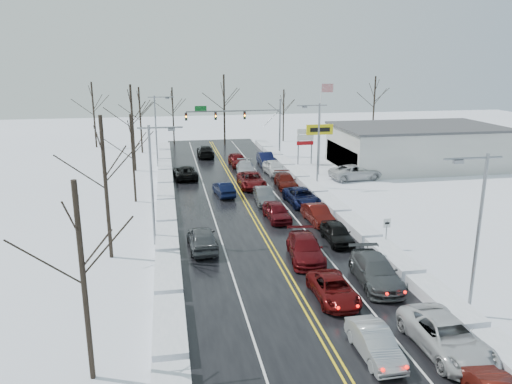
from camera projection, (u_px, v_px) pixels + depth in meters
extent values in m
plane|color=white|center=(256.00, 221.00, 42.90)|extent=(160.00, 160.00, 0.00)
cube|color=black|center=(252.00, 214.00, 44.79)|extent=(14.00, 84.00, 0.01)
cube|color=white|center=(167.00, 219.00, 43.48)|extent=(1.67, 72.00, 0.75)
cube|color=white|center=(333.00, 210.00, 46.12)|extent=(1.67, 72.00, 0.75)
cylinder|color=slate|center=(280.00, 128.00, 69.89)|extent=(0.24, 0.24, 8.00)
cylinder|color=slate|center=(234.00, 111.00, 68.11)|extent=(13.00, 0.18, 0.18)
cylinder|color=slate|center=(272.00, 118.00, 69.32)|extent=(2.33, 0.10, 2.33)
cube|color=#0C591E|center=(201.00, 109.00, 67.22)|extent=(1.60, 0.08, 0.70)
cube|color=black|center=(245.00, 115.00, 68.54)|extent=(0.32, 0.25, 1.05)
sphere|color=#3F0705|center=(245.00, 113.00, 68.31)|extent=(0.20, 0.20, 0.20)
sphere|color=orange|center=(245.00, 116.00, 68.39)|extent=(0.22, 0.22, 0.22)
sphere|color=black|center=(245.00, 118.00, 68.47)|extent=(0.20, 0.20, 0.20)
cube|color=black|center=(216.00, 116.00, 67.85)|extent=(0.32, 0.25, 1.05)
sphere|color=#3F0705|center=(216.00, 114.00, 67.62)|extent=(0.20, 0.20, 0.20)
sphere|color=orange|center=(216.00, 116.00, 67.69)|extent=(0.22, 0.22, 0.22)
sphere|color=black|center=(216.00, 118.00, 67.77)|extent=(0.20, 0.20, 0.20)
cube|color=black|center=(186.00, 117.00, 67.15)|extent=(0.32, 0.25, 1.05)
sphere|color=#3F0705|center=(186.00, 115.00, 66.92)|extent=(0.20, 0.20, 0.20)
sphere|color=orange|center=(186.00, 117.00, 67.00)|extent=(0.22, 0.22, 0.22)
sphere|color=black|center=(186.00, 119.00, 67.08)|extent=(0.20, 0.20, 0.20)
cylinder|color=slate|center=(319.00, 151.00, 59.17)|extent=(0.20, 0.20, 5.60)
cube|color=yellow|center=(320.00, 130.00, 58.48)|extent=(3.20, 0.30, 1.20)
cube|color=black|center=(320.00, 130.00, 58.32)|extent=(2.40, 0.04, 0.50)
cylinder|color=slate|center=(298.00, 149.00, 64.92)|extent=(0.16, 0.16, 4.00)
cylinder|color=slate|center=(312.00, 149.00, 65.23)|extent=(0.16, 0.16, 4.00)
cube|color=white|center=(305.00, 132.00, 64.47)|extent=(2.20, 0.22, 0.70)
cube|color=white|center=(305.00, 138.00, 64.68)|extent=(2.20, 0.22, 0.70)
cube|color=#9C0C11|center=(305.00, 143.00, 64.86)|extent=(2.20, 0.22, 0.50)
cylinder|color=slate|center=(386.00, 235.00, 36.44)|extent=(0.08, 0.08, 2.20)
cube|color=white|center=(387.00, 223.00, 36.20)|extent=(0.55, 0.05, 0.70)
cube|color=black|center=(387.00, 223.00, 36.16)|extent=(0.35, 0.02, 0.15)
cylinder|color=silver|center=(320.00, 118.00, 72.66)|extent=(0.14, 0.14, 10.00)
cube|color=beige|center=(416.00, 147.00, 63.49)|extent=(20.00, 12.00, 5.00)
cube|color=#262628|center=(341.00, 157.00, 62.00)|extent=(0.10, 11.00, 2.80)
cube|color=#3F3F42|center=(418.00, 127.00, 62.79)|extent=(20.40, 12.40, 0.30)
cylinder|color=slate|center=(478.00, 238.00, 26.11)|extent=(0.18, 0.18, 9.00)
cylinder|color=slate|center=(473.00, 158.00, 24.84)|extent=(3.20, 0.12, 0.12)
cube|color=slate|center=(458.00, 162.00, 24.74)|extent=(0.50, 0.25, 0.18)
cylinder|color=slate|center=(318.00, 146.00, 52.68)|extent=(0.18, 0.18, 9.00)
cylinder|color=slate|center=(312.00, 106.00, 51.41)|extent=(3.20, 0.12, 0.12)
cube|color=slate|center=(305.00, 107.00, 51.31)|extent=(0.50, 0.25, 0.18)
cylinder|color=slate|center=(152.00, 187.00, 36.44)|extent=(0.18, 0.18, 9.00)
cylinder|color=slate|center=(160.00, 128.00, 35.45)|extent=(3.20, 0.12, 0.12)
cube|color=slate|center=(172.00, 129.00, 35.63)|extent=(0.50, 0.25, 0.18)
cylinder|color=slate|center=(156.00, 132.00, 63.02)|extent=(0.18, 0.18, 9.00)
cylinder|color=slate|center=(161.00, 97.00, 62.02)|extent=(3.20, 0.12, 0.12)
cube|color=slate|center=(167.00, 98.00, 62.20)|extent=(0.50, 0.25, 0.18)
cylinder|color=#2D231C|center=(84.00, 284.00, 20.82)|extent=(0.24, 0.24, 9.00)
cylinder|color=#2D231C|center=(106.00, 189.00, 33.89)|extent=(0.27, 0.27, 10.00)
cylinder|color=#2D231C|center=(133.00, 159.00, 47.55)|extent=(0.23, 0.23, 8.50)
cylinder|color=#2D231C|center=(133.00, 128.00, 60.45)|extent=(0.28, 0.28, 10.50)
cylinder|color=#2D231C|center=(140.00, 120.00, 72.04)|extent=(0.25, 0.25, 9.50)
cylinder|color=#2D231C|center=(94.00, 115.00, 76.42)|extent=(0.27, 0.27, 10.00)
cylinder|color=#2D231C|center=(173.00, 116.00, 79.58)|extent=(0.24, 0.24, 9.00)
cylinder|color=#2D231C|center=(224.00, 110.00, 78.81)|extent=(0.29, 0.29, 11.00)
cylinder|color=#2D231C|center=(283.00, 116.00, 82.30)|extent=(0.23, 0.23, 8.50)
cylinder|color=#2D231C|center=(374.00, 107.00, 85.29)|extent=(0.28, 0.28, 10.50)
imported|color=#A2A5AA|center=(374.00, 356.00, 23.60)|extent=(1.54, 4.24, 1.39)
imported|color=#530B0B|center=(333.00, 299.00, 29.10)|extent=(2.20, 4.76, 1.32)
imported|color=#4E0A0E|center=(305.00, 259.00, 34.85)|extent=(2.89, 5.75, 1.60)
imported|color=#4B0A0F|center=(277.00, 220.00, 43.17)|extent=(2.02, 4.59, 1.54)
imported|color=#47494C|center=(264.00, 203.00, 48.21)|extent=(1.80, 4.62, 1.50)
imported|color=#520B0D|center=(252.00, 187.00, 54.05)|extent=(2.74, 5.78, 1.59)
imported|color=#ABADB3|center=(246.00, 174.00, 59.93)|extent=(2.66, 5.41, 1.51)
imported|color=#4E0A0D|center=(238.00, 166.00, 64.44)|extent=(2.19, 5.00, 1.68)
imported|color=silver|center=(445.00, 351.00, 23.98)|extent=(2.80, 5.84, 1.60)
imported|color=#424547|center=(375.00, 283.00, 31.14)|extent=(2.85, 5.91, 1.66)
imported|color=black|center=(337.00, 242.00, 38.04)|extent=(1.86, 4.44, 1.50)
imported|color=#460C09|center=(318.00, 223.00, 42.47)|extent=(1.85, 4.70, 1.52)
imported|color=black|center=(302.00, 204.00, 47.71)|extent=(2.80, 5.64, 1.54)
imported|color=#4A0E09|center=(285.00, 187.00, 53.92)|extent=(2.26, 5.09, 1.45)
imported|color=white|center=(274.00, 174.00, 59.90)|extent=(2.34, 5.06, 1.68)
imported|color=black|center=(266.00, 165.00, 64.94)|extent=(1.81, 5.01, 1.64)
imported|color=black|center=(224.00, 196.00, 50.73)|extent=(2.03, 4.53, 1.44)
imported|color=black|center=(185.00, 178.00, 57.94)|extent=(2.88, 5.59, 1.51)
imported|color=black|center=(206.00, 157.00, 70.34)|extent=(2.36, 5.63, 1.62)
imported|color=#44474A|center=(203.00, 249.00, 36.66)|extent=(2.20, 5.09, 1.71)
imported|color=silver|center=(355.00, 179.00, 57.47)|extent=(6.46, 3.58, 1.71)
imported|color=#3B3D40|center=(366.00, 170.00, 62.36)|extent=(2.16, 4.87, 1.39)
imported|color=black|center=(334.00, 161.00, 67.76)|extent=(1.65, 4.08, 1.39)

